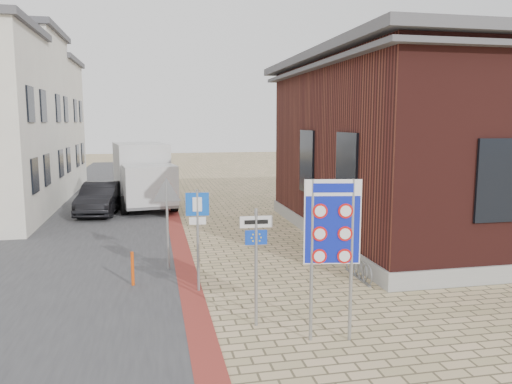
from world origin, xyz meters
name	(u,v)px	position (x,y,z in m)	size (l,w,h in m)	color
ground	(287,315)	(0.00, 0.00, 0.00)	(120.00, 120.00, 0.00)	tan
road_strip	(99,210)	(-5.50, 15.00, 0.01)	(7.00, 60.00, 0.02)	#38383A
curb_strip	(176,227)	(-2.00, 10.00, 0.01)	(0.60, 40.00, 0.02)	maroon
brick_building	(464,143)	(8.99, 7.00, 3.49)	(13.00, 13.00, 6.80)	gray
townhouse_far	(21,124)	(-10.99, 24.00, 4.17)	(7.40, 6.40, 8.30)	beige
bike_rack	(358,269)	(2.65, 2.20, 0.26)	(0.08, 1.80, 0.60)	slate
sedan	(101,198)	(-5.31, 13.94, 0.74)	(1.57, 4.50, 1.48)	black
box_truck	(143,174)	(-3.34, 15.55, 1.66)	(3.31, 6.42, 3.21)	slate
border_sign	(332,225)	(0.50, -1.41, 2.34)	(1.10, 0.24, 3.24)	gray
essen_sign	(256,249)	(-0.80, -0.41, 1.69)	(0.68, 0.07, 2.54)	gray
parking_sign	(198,222)	(-1.80, 2.00, 1.81)	(0.58, 0.09, 2.64)	gray
yield_sign	(167,200)	(-2.49, 4.08, 2.08)	(0.96, 0.10, 2.71)	gray
bollard	(133,269)	(-3.47, 2.80, 0.46)	(0.08, 0.08, 0.93)	#DC490B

